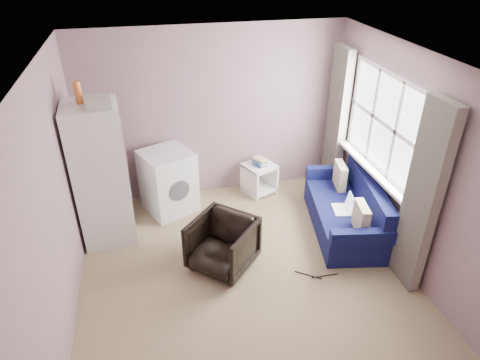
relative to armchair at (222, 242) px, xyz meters
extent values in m
cube|color=#958262|center=(0.23, -0.31, -0.36)|extent=(3.80, 4.20, 0.02)
cube|color=silver|center=(0.23, -0.31, 2.16)|extent=(3.80, 4.20, 0.02)
cube|color=gray|center=(0.23, 1.80, 0.90)|extent=(3.80, 0.02, 2.50)
cube|color=gray|center=(-1.68, -0.31, 0.90)|extent=(0.02, 4.20, 2.50)
cube|color=gray|center=(2.14, -0.31, 0.90)|extent=(0.02, 4.20, 2.50)
cube|color=white|center=(2.12, 0.39, 1.15)|extent=(0.01, 1.60, 1.20)
imported|color=black|center=(0.00, 0.00, 0.00)|extent=(0.94, 0.94, 0.71)
cube|color=silver|center=(-1.33, 0.92, 0.57)|extent=(0.67, 0.67, 1.84)
cube|color=#494950|center=(-1.01, 0.94, 0.33)|extent=(0.05, 0.59, 0.02)
cube|color=#494950|center=(-1.02, 1.17, 0.86)|extent=(0.02, 0.03, 0.53)
cube|color=silver|center=(-1.01, 0.90, 0.93)|extent=(0.03, 0.44, 0.63)
cylinder|color=orange|center=(-1.42, 0.96, 1.62)|extent=(0.09, 0.09, 0.25)
cube|color=#A9A89F|center=(-1.20, 0.82, 1.54)|extent=(0.29, 0.33, 0.09)
cube|color=silver|center=(-0.51, 1.40, 0.10)|extent=(0.84, 0.84, 0.91)
cube|color=#494950|center=(-0.50, 1.38, 0.52)|extent=(0.78, 0.77, 0.05)
cylinder|color=#494950|center=(-0.38, 1.10, 0.11)|extent=(0.28, 0.14, 0.30)
cube|color=white|center=(0.88, 1.56, 0.10)|extent=(0.56, 0.56, 0.04)
cube|color=white|center=(0.88, 1.56, -0.30)|extent=(0.56, 0.56, 0.04)
cube|color=white|center=(0.70, 1.48, -0.12)|extent=(0.20, 0.40, 0.47)
cube|color=white|center=(1.05, 1.63, -0.12)|extent=(0.20, 0.40, 0.47)
cube|color=#235694|center=(0.88, 1.56, 0.13)|extent=(0.21, 0.25, 0.03)
cube|color=beige|center=(0.89, 1.56, 0.16)|extent=(0.22, 0.25, 0.03)
cube|color=#235694|center=(0.87, 1.56, 0.19)|extent=(0.20, 0.24, 0.03)
cube|color=beige|center=(0.89, 1.55, 0.21)|extent=(0.23, 0.25, 0.03)
cube|color=#111652|center=(1.73, 0.37, -0.17)|extent=(1.04, 1.72, 0.36)
cube|color=#111652|center=(2.02, 0.32, 0.20)|extent=(0.45, 1.61, 0.39)
cube|color=#111652|center=(1.59, -0.39, 0.09)|extent=(0.77, 0.26, 0.18)
cube|color=#111652|center=(1.87, 1.14, 0.09)|extent=(0.77, 0.26, 0.18)
cube|color=beige|center=(1.68, -0.15, 0.18)|extent=(0.17, 0.37, 0.36)
cube|color=beige|center=(1.87, 0.87, 0.18)|extent=(0.17, 0.37, 0.36)
cube|color=white|center=(1.64, 0.30, 0.01)|extent=(0.26, 0.33, 0.02)
cube|color=silver|center=(1.75, 0.28, 0.12)|extent=(0.11, 0.30, 0.19)
cube|color=white|center=(2.05, 0.39, 0.52)|extent=(0.14, 1.70, 0.04)
cube|color=white|center=(2.10, 0.39, 0.55)|extent=(0.02, 1.68, 0.05)
cube|color=white|center=(2.10, 0.39, 1.15)|extent=(0.02, 1.68, 0.05)
cube|color=white|center=(2.10, 0.39, 1.75)|extent=(0.02, 1.68, 0.05)
cube|color=white|center=(2.10, -0.41, 1.15)|extent=(0.02, 0.05, 1.20)
cube|color=white|center=(2.10, 0.12, 1.15)|extent=(0.02, 0.05, 1.20)
cube|color=white|center=(2.10, 0.66, 1.15)|extent=(0.02, 0.05, 1.20)
cube|color=white|center=(2.10, 1.19, 1.15)|extent=(0.02, 0.05, 1.20)
cube|color=beige|center=(2.01, -0.69, 0.75)|extent=(0.12, 0.46, 2.18)
cube|color=beige|center=(2.01, 1.47, 0.75)|extent=(0.12, 0.46, 2.18)
cylinder|color=black|center=(1.14, -0.46, -0.35)|extent=(0.33, 0.02, 0.01)
cylinder|color=black|center=(0.95, -0.41, -0.35)|extent=(0.27, 0.21, 0.01)
camera|label=1|loc=(-0.69, -3.93, 3.17)|focal=32.00mm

